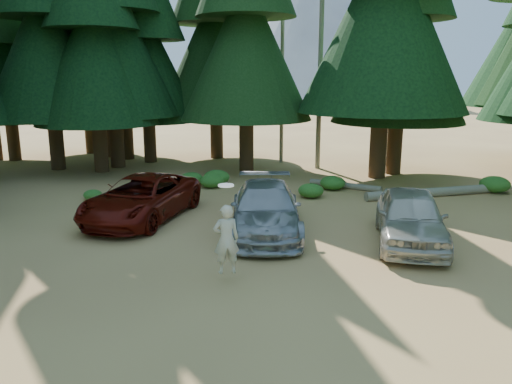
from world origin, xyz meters
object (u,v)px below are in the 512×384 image
at_px(red_pickup, 142,198).
at_px(log_mid, 345,185).
at_px(log_right, 430,192).
at_px(log_left, 186,180).
at_px(silver_minivan_center, 266,209).
at_px(frisbee_player, 226,239).
at_px(silver_minivan_right, 411,217).

xyz_separation_m(red_pickup, log_mid, (6.87, 5.54, -0.59)).
height_order(red_pickup, log_mid, red_pickup).
relative_size(red_pickup, log_right, 0.93).
bearing_deg(log_left, log_mid, 3.64).
xyz_separation_m(log_left, log_mid, (6.95, -0.17, -0.00)).
bearing_deg(red_pickup, log_mid, 47.14).
bearing_deg(log_right, log_mid, 139.19).
bearing_deg(red_pickup, silver_minivan_center, -3.49).
distance_m(red_pickup, frisbee_player, 6.04).
distance_m(red_pickup, log_mid, 8.85).
bearing_deg(log_left, log_right, -1.90).
distance_m(frisbee_player, log_mid, 10.75).
relative_size(silver_minivan_right, log_right, 0.81).
relative_size(silver_minivan_center, log_mid, 1.60).
distance_m(silver_minivan_center, log_left, 7.89).
height_order(red_pickup, log_right, red_pickup).
distance_m(frisbee_player, log_left, 11.14).
height_order(log_left, log_mid, log_left).
xyz_separation_m(silver_minivan_center, log_left, (-4.30, 6.59, -0.60)).
height_order(silver_minivan_right, log_left, silver_minivan_right).
height_order(frisbee_player, log_left, frisbee_player).
bearing_deg(log_right, frisbee_player, -147.57).
relative_size(silver_minivan_center, log_left, 1.35).
xyz_separation_m(red_pickup, silver_minivan_right, (8.41, -1.34, 0.05)).
bearing_deg(red_pickup, frisbee_player, -43.13).
relative_size(log_left, log_right, 0.67).
distance_m(silver_minivan_right, log_mid, 7.08).
bearing_deg(silver_minivan_right, frisbee_player, -140.33).
distance_m(log_mid, log_right, 3.45).
relative_size(red_pickup, silver_minivan_center, 1.02).
bearing_deg(red_pickup, log_left, 99.00).
distance_m(silver_minivan_center, log_mid, 6.97).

